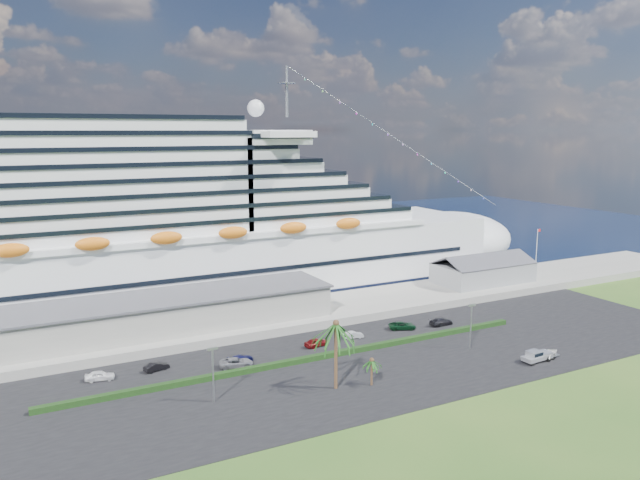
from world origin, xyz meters
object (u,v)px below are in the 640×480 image
cruise_ship (160,231)px  parked_car_3 (241,359)px  pickup_truck (537,356)px  boat_trailer (548,353)px

cruise_ship → parked_car_3: 45.96m
cruise_ship → pickup_truck: (47.14, -66.33, -15.46)m
parked_car_3 → boat_trailer: bearing=-127.2°
cruise_ship → parked_car_3: cruise_ship is taller
pickup_truck → boat_trailer: size_ratio=1.06×
boat_trailer → parked_car_3: bearing=153.9°
parked_car_3 → boat_trailer: (47.34, -23.21, 0.40)m
cruise_ship → pickup_truck: size_ratio=32.69×
parked_car_3 → cruise_ship: bearing=-7.7°
cruise_ship → boat_trailer: (49.88, -66.24, -15.53)m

